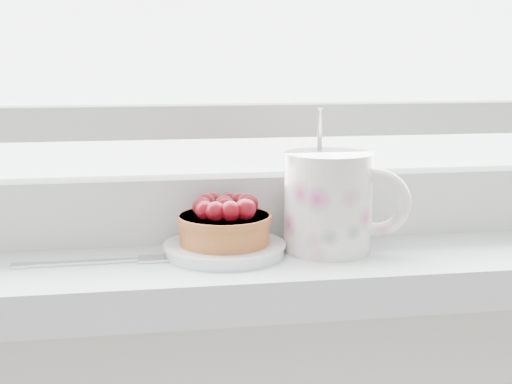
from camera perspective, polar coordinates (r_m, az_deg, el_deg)
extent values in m
cube|color=silver|center=(0.74, -1.49, -6.43)|extent=(1.60, 0.20, 0.04)
cube|color=silver|center=(0.79, -2.22, -1.13)|extent=(1.30, 0.05, 0.07)
cube|color=silver|center=(0.78, -2.27, 5.74)|extent=(1.30, 0.04, 0.04)
cylinder|color=white|center=(0.73, -2.52, -4.58)|extent=(0.12, 0.12, 0.01)
cylinder|color=#995021|center=(0.72, -2.53, -2.99)|extent=(0.09, 0.09, 0.03)
cylinder|color=#995021|center=(0.72, -2.54, -2.11)|extent=(0.10, 0.10, 0.01)
sphere|color=#4F0A10|center=(0.72, -2.55, -1.14)|extent=(0.02, 0.02, 0.02)
sphere|color=#4F0A10|center=(0.72, -0.69, -0.99)|extent=(0.02, 0.02, 0.02)
sphere|color=#4F0A10|center=(0.73, -1.37, -0.86)|extent=(0.02, 0.02, 0.02)
sphere|color=#4F0A10|center=(0.74, -2.17, -0.80)|extent=(0.02, 0.02, 0.02)
sphere|color=#4F0A10|center=(0.73, -3.45, -0.84)|extent=(0.02, 0.02, 0.02)
sphere|color=#4F0A10|center=(0.73, -4.05, -0.96)|extent=(0.02, 0.02, 0.02)
sphere|color=#4F0A10|center=(0.72, -4.33, -1.21)|extent=(0.02, 0.02, 0.02)
sphere|color=#4F0A10|center=(0.70, -4.11, -1.48)|extent=(0.02, 0.02, 0.02)
sphere|color=#4F0A10|center=(0.69, -3.26, -1.57)|extent=(0.02, 0.02, 0.02)
sphere|color=#4F0A10|center=(0.69, -2.06, -1.55)|extent=(0.02, 0.02, 0.02)
sphere|color=#4F0A10|center=(0.70, -0.89, -1.43)|extent=(0.02, 0.02, 0.02)
sphere|color=#4F0A10|center=(0.71, -0.73, -1.32)|extent=(0.02, 0.02, 0.02)
cylinder|color=silver|center=(0.74, 5.76, -0.81)|extent=(0.12, 0.12, 0.10)
cylinder|color=black|center=(0.73, 5.83, 2.81)|extent=(0.08, 0.08, 0.01)
torus|color=silver|center=(0.73, 9.61, -0.85)|extent=(0.07, 0.04, 0.07)
cylinder|color=silver|center=(0.75, 5.12, 4.36)|extent=(0.01, 0.03, 0.06)
cube|color=silver|center=(0.72, -14.70, -5.51)|extent=(0.10, 0.01, 0.00)
cube|color=silver|center=(0.72, -18.32, -5.60)|extent=(0.02, 0.01, 0.00)
cube|color=silver|center=(0.71, -10.09, -5.37)|extent=(0.02, 0.01, 0.00)
cube|color=silver|center=(0.71, -8.33, -5.31)|extent=(0.03, 0.02, 0.00)
cube|color=silver|center=(0.71, -6.09, -5.41)|extent=(0.03, 0.00, 0.00)
cube|color=silver|center=(0.71, -6.12, -5.28)|extent=(0.03, 0.00, 0.00)
cube|color=silver|center=(0.72, -6.16, -5.16)|extent=(0.03, 0.00, 0.00)
cube|color=silver|center=(0.72, -6.20, -5.03)|extent=(0.03, 0.00, 0.00)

